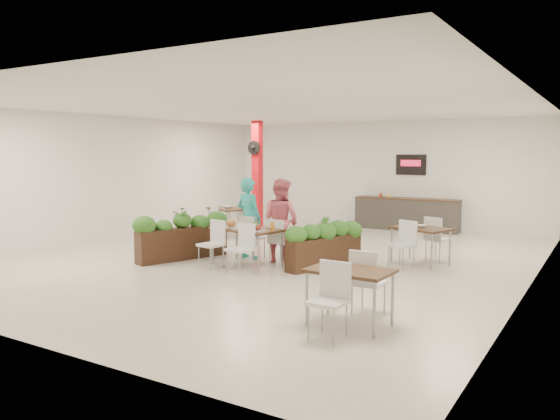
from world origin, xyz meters
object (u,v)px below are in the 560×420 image
(red_column, at_px, (257,173))
(side_table_c, at_px, (350,280))
(service_counter, at_px, (406,213))
(planter_left, at_px, (182,234))
(main_table, at_px, (246,234))
(side_table_a, at_px, (228,213))
(diner_man, at_px, (249,218))
(planter_right, at_px, (325,242))
(diner_woman, at_px, (281,221))
(side_table_b, at_px, (421,234))

(red_column, xyz_separation_m, side_table_c, (6.26, -7.18, -1.03))
(service_counter, relative_size, planter_left, 1.46)
(main_table, relative_size, side_table_a, 1.09)
(diner_man, height_order, planter_right, diner_man)
(service_counter, distance_m, side_table_a, 5.23)
(service_counter, bearing_deg, side_table_c, -75.95)
(diner_man, distance_m, diner_woman, 0.80)
(diner_man, relative_size, side_table_a, 1.05)
(main_table, distance_m, diner_woman, 0.80)
(diner_man, relative_size, diner_woman, 1.00)
(diner_man, height_order, side_table_a, diner_man)
(red_column, relative_size, diner_man, 1.85)
(service_counter, relative_size, main_table, 1.67)
(red_column, distance_m, diner_man, 4.87)
(diner_man, relative_size, planter_right, 0.93)
(side_table_c, bearing_deg, side_table_a, 139.75)
(planter_right, bearing_deg, side_table_a, 150.22)
(main_table, xyz_separation_m, diner_woman, (0.41, 0.65, 0.23))
(main_table, xyz_separation_m, planter_left, (-1.52, -0.18, -0.10))
(diner_man, bearing_deg, red_column, -48.75)
(main_table, bearing_deg, service_counter, 80.68)
(side_table_c, bearing_deg, side_table_b, 97.16)
(diner_woman, distance_m, planter_left, 2.13)
(diner_man, bearing_deg, planter_right, -170.29)
(service_counter, relative_size, diner_woman, 1.74)
(main_table, relative_size, diner_man, 1.04)
(red_column, relative_size, side_table_c, 1.96)
(side_table_a, xyz_separation_m, side_table_b, (5.67, -1.08, -0.00))
(red_column, height_order, diner_woman, red_column)
(side_table_b, relative_size, side_table_c, 1.02)
(planter_right, bearing_deg, side_table_b, 40.50)
(planter_left, distance_m, side_table_a, 3.44)
(side_table_c, bearing_deg, main_table, 145.61)
(diner_man, bearing_deg, side_table_c, 149.90)
(service_counter, distance_m, side_table_b, 5.01)
(red_column, xyz_separation_m, diner_woman, (3.32, -4.09, -0.78))
(main_table, distance_m, diner_man, 0.79)
(side_table_a, bearing_deg, planter_right, -5.37)
(diner_woman, relative_size, planter_left, 0.84)
(red_column, xyz_separation_m, planter_right, (4.33, -4.08, -1.15))
(main_table, distance_m, side_table_c, 4.15)
(diner_woman, height_order, side_table_b, diner_woman)
(main_table, bearing_deg, diner_woman, 57.86)
(planter_right, bearing_deg, diner_man, -179.84)
(planter_left, distance_m, side_table_c, 5.37)
(main_table, bearing_deg, planter_left, -173.25)
(diner_man, height_order, diner_woman, diner_man)
(side_table_a, xyz_separation_m, side_table_c, (6.09, -5.48, -0.01))
(diner_woman, bearing_deg, side_table_b, -143.18)
(red_column, relative_size, planter_right, 1.72)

